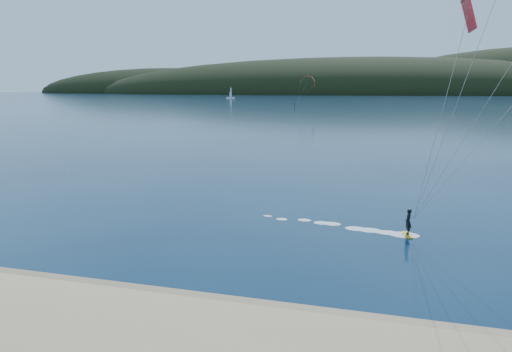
# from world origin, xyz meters

# --- Properties ---
(ground) EXTENTS (1800.00, 1800.00, 0.00)m
(ground) POSITION_xyz_m (0.00, 0.00, 0.00)
(ground) COLOR #081E3D
(ground) RESTS_ON ground
(wet_sand) EXTENTS (220.00, 2.50, 0.10)m
(wet_sand) POSITION_xyz_m (0.00, 4.50, 0.05)
(wet_sand) COLOR #8D7B52
(wet_sand) RESTS_ON ground
(headland) EXTENTS (1200.00, 310.00, 140.00)m
(headland) POSITION_xyz_m (0.63, 745.28, 0.00)
(headland) COLOR black
(headland) RESTS_ON ground
(kitesurfer_far) EXTENTS (11.22, 7.47, 14.56)m
(kitesurfer_far) POSITION_xyz_m (-24.94, 203.98, 11.35)
(kitesurfer_far) COLOR gold
(kitesurfer_far) RESTS_ON ground
(sailboat) EXTENTS (7.80, 5.02, 11.09)m
(sailboat) POSITION_xyz_m (-128.16, 399.39, 0.82)
(sailboat) COLOR white
(sailboat) RESTS_ON ground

